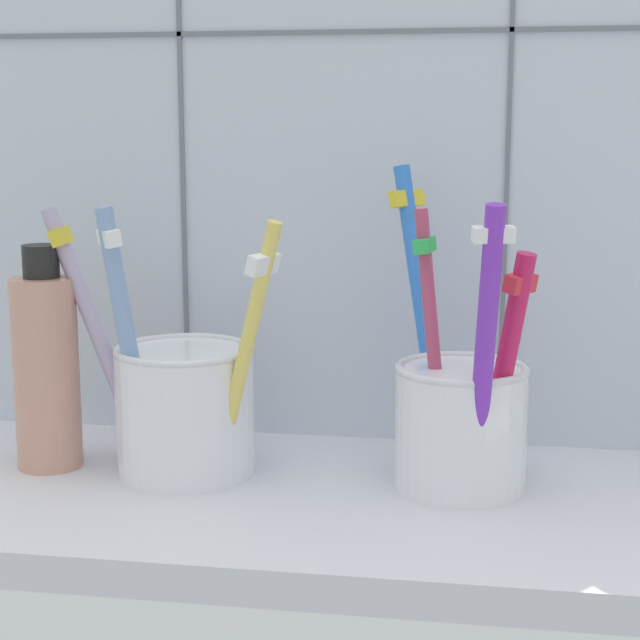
% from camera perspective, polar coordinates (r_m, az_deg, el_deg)
% --- Properties ---
extents(counter_slab, '(0.64, 0.22, 0.02)m').
position_cam_1_polar(counter_slab, '(0.62, -0.36, -10.26)').
color(counter_slab, silver).
rests_on(counter_slab, ground).
extents(tile_wall_back, '(0.64, 0.02, 0.45)m').
position_cam_1_polar(tile_wall_back, '(0.69, 1.29, 10.24)').
color(tile_wall_back, silver).
rests_on(tile_wall_back, ground).
extents(toothbrush_cup_left, '(0.16, 0.09, 0.17)m').
position_cam_1_polar(toothbrush_cup_left, '(0.64, -7.55, -4.46)').
color(toothbrush_cup_left, white).
rests_on(toothbrush_cup_left, counter_slab).
extents(toothbrush_cup_right, '(0.09, 0.12, 0.19)m').
position_cam_1_polar(toothbrush_cup_right, '(0.61, 7.69, -5.03)').
color(toothbrush_cup_right, white).
rests_on(toothbrush_cup_right, counter_slab).
extents(soap_bottle, '(0.04, 0.04, 0.14)m').
position_cam_1_polar(soap_bottle, '(0.66, -14.75, -2.54)').
color(soap_bottle, tan).
rests_on(soap_bottle, counter_slab).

